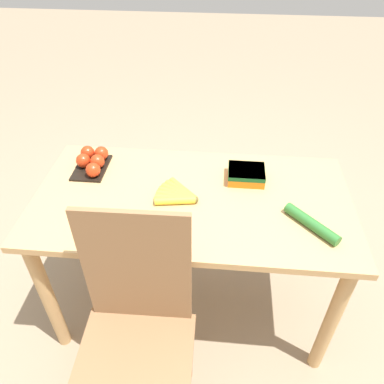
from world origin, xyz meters
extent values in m
plane|color=gray|center=(0.00, 0.00, 0.00)|extent=(12.00, 12.00, 0.00)
cube|color=tan|center=(0.00, 0.00, 0.73)|extent=(1.35, 0.70, 0.03)
cylinder|color=tan|center=(-0.61, -0.29, 0.36)|extent=(0.06, 0.06, 0.71)
cylinder|color=tan|center=(0.61, -0.29, 0.36)|extent=(0.06, 0.06, 0.71)
cylinder|color=tan|center=(-0.61, 0.29, 0.36)|extent=(0.06, 0.06, 0.71)
cylinder|color=tan|center=(0.61, 0.29, 0.36)|extent=(0.06, 0.06, 0.71)
cube|color=#8E6642|center=(0.15, 0.58, 0.45)|extent=(0.43, 0.41, 0.03)
cube|color=#8E6642|center=(0.16, 0.39, 0.73)|extent=(0.39, 0.03, 0.55)
cylinder|color=#8E6642|center=(0.34, 0.41, 0.22)|extent=(0.04, 0.04, 0.43)
cylinder|color=#8E6642|center=(-0.02, 0.41, 0.22)|extent=(0.04, 0.04, 0.43)
sphere|color=brown|center=(-0.02, 0.03, 0.76)|extent=(0.03, 0.03, 0.03)
cylinder|color=yellow|center=(0.04, -0.03, 0.76)|extent=(0.14, 0.14, 0.03)
cylinder|color=yellow|center=(0.05, -0.02, 0.76)|extent=(0.15, 0.13, 0.03)
cylinder|color=yellow|center=(0.06, -0.01, 0.76)|extent=(0.16, 0.11, 0.03)
cylinder|color=yellow|center=(0.06, 0.01, 0.76)|extent=(0.17, 0.08, 0.03)
cylinder|color=yellow|center=(0.07, 0.02, 0.76)|extent=(0.17, 0.06, 0.03)
cylinder|color=yellow|center=(0.07, 0.03, 0.76)|extent=(0.17, 0.03, 0.03)
cylinder|color=yellow|center=(0.07, 0.05, 0.76)|extent=(0.17, 0.06, 0.03)
cube|color=black|center=(0.49, -0.17, 0.75)|extent=(0.14, 0.21, 0.01)
sphere|color=red|center=(0.45, -0.23, 0.79)|extent=(0.07, 0.07, 0.07)
sphere|color=red|center=(0.52, -0.23, 0.79)|extent=(0.07, 0.07, 0.07)
sphere|color=red|center=(0.45, -0.17, 0.79)|extent=(0.07, 0.07, 0.07)
sphere|color=red|center=(0.52, -0.17, 0.79)|extent=(0.07, 0.07, 0.07)
sphere|color=red|center=(0.45, -0.10, 0.79)|extent=(0.07, 0.07, 0.07)
cube|color=orange|center=(-0.23, -0.15, 0.77)|extent=(0.16, 0.13, 0.05)
cube|color=#145123|center=(-0.23, -0.15, 0.79)|extent=(0.16, 0.14, 0.02)
cylinder|color=#2D702D|center=(-0.48, 0.14, 0.77)|extent=(0.20, 0.21, 0.04)
camera|label=1|loc=(-0.11, 1.21, 1.77)|focal=35.00mm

